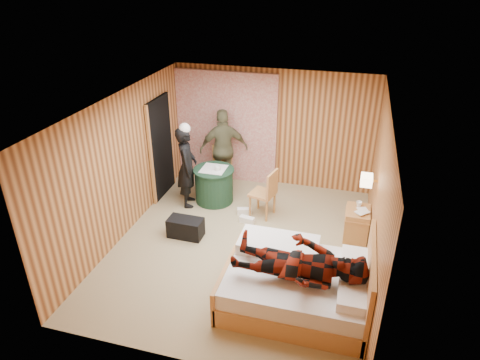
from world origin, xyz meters
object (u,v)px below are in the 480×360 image
(chair_far, at_px, (222,164))
(duffel_bag, at_px, (186,228))
(nightstand, at_px, (357,223))
(man_at_table, at_px, (224,149))
(round_table, at_px, (214,185))
(man_on_bed, at_px, (300,256))
(chair_near, at_px, (267,190))
(bed, at_px, (298,284))
(wall_lamp, at_px, (367,180))
(woman_standing, at_px, (187,167))

(chair_far, height_order, duffel_bag, chair_far)
(nightstand, height_order, man_at_table, man_at_table)
(round_table, xyz_separation_m, man_at_table, (0.00, 0.68, 0.50))
(duffel_bag, distance_m, man_on_bed, 2.67)
(chair_near, distance_m, man_on_bed, 2.59)
(bed, bearing_deg, man_at_table, 123.37)
(wall_lamp, relative_size, chair_far, 0.28)
(wall_lamp, xyz_separation_m, man_at_table, (-2.86, 1.58, -0.44))
(wall_lamp, relative_size, man_at_table, 0.15)
(nightstand, xyz_separation_m, chair_far, (-2.84, 1.22, 0.25))
(round_table, bearing_deg, man_on_bed, -52.05)
(chair_far, distance_m, chair_near, 1.50)
(bed, xyz_separation_m, chair_near, (-0.92, 2.15, 0.24))
(duffel_bag, bearing_deg, chair_far, 89.48)
(chair_far, distance_m, woman_standing, 1.03)
(wall_lamp, relative_size, man_on_bed, 0.15)
(chair_near, distance_m, duffel_bag, 1.66)
(chair_far, xyz_separation_m, man_on_bed, (2.11, -3.32, 0.43))
(round_table, bearing_deg, woman_standing, -151.45)
(nightstand, distance_m, chair_near, 1.72)
(chair_far, xyz_separation_m, woman_standing, (-0.43, -0.90, 0.28))
(wall_lamp, bearing_deg, round_table, 162.53)
(chair_near, relative_size, duffel_bag, 1.56)
(wall_lamp, relative_size, nightstand, 0.45)
(nightstand, height_order, woman_standing, woman_standing)
(woman_standing, bearing_deg, duffel_bag, -179.10)
(woman_standing, bearing_deg, bed, -149.02)
(nightstand, relative_size, woman_standing, 0.35)
(chair_far, xyz_separation_m, man_at_table, (0.03, 0.04, 0.32))
(nightstand, height_order, round_table, round_table)
(bed, distance_m, woman_standing, 3.38)
(bed, relative_size, woman_standing, 1.22)
(wall_lamp, relative_size, chair_near, 0.27)
(bed, xyz_separation_m, chair_far, (-2.09, 3.09, 0.23))
(wall_lamp, xyz_separation_m, round_table, (-2.86, 0.90, -0.94))
(round_table, xyz_separation_m, duffel_bag, (-0.09, -1.34, -0.19))
(chair_far, bearing_deg, nightstand, -41.55)
(chair_far, height_order, man_at_table, man_at_table)
(duffel_bag, bearing_deg, man_on_bed, -30.28)
(round_table, distance_m, duffel_bag, 1.36)
(bed, height_order, duffel_bag, bed)
(duffel_bag, relative_size, man_on_bed, 0.35)
(nightstand, xyz_separation_m, duffel_bag, (-2.90, -0.77, -0.11))
(nightstand, relative_size, man_at_table, 0.33)
(nightstand, height_order, duffel_bag, nightstand)
(round_table, bearing_deg, duffel_bag, -93.69)
(chair_far, relative_size, man_at_table, 0.54)
(bed, xyz_separation_m, man_on_bed, (0.02, -0.23, 0.66))
(wall_lamp, distance_m, nightstand, 1.06)
(chair_far, distance_m, duffel_bag, 2.02)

